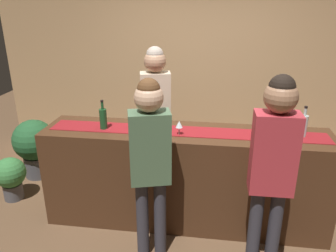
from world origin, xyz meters
The scene contains 14 objects.
ground_plane centered at (0.00, 0.00, 0.00)m, with size 10.00×10.00×0.00m, color brown.
back_wall centered at (0.00, 1.90, 1.45)m, with size 6.00×0.12×2.90m, color tan.
bar_counter centered at (0.00, 0.00, 0.52)m, with size 2.88×0.60×1.03m, color #472B19.
counter_runner_cloth centered at (0.00, 0.00, 1.03)m, with size 2.73×0.28×0.01m, color maroon.
wine_bottle_amber centered at (-0.36, -0.04, 1.14)m, with size 0.07×0.07×0.30m.
wine_bottle_green centered at (-0.83, -0.04, 1.14)m, with size 0.07×0.07×0.30m.
wine_bottle_clear centered at (1.11, 0.03, 1.14)m, with size 0.07×0.07×0.30m.
wine_glass_near_customer centered at (-0.06, -0.10, 1.14)m, with size 0.07×0.07×0.14m.
wine_glass_mid_counter centered at (-0.52, 0.00, 1.14)m, with size 0.07×0.07×0.14m.
bartender centered at (-0.41, 0.58, 1.11)m, with size 0.38×0.27×1.78m.
customer_sipping centered at (0.73, -0.66, 1.10)m, with size 0.34×0.25×1.77m.
customer_browsing centered at (-0.25, -0.58, 1.05)m, with size 0.38×0.28×1.69m.
potted_plant_tall centered at (-2.06, 0.69, 0.46)m, with size 0.54×0.54×0.79m.
potted_plant_small centered at (-2.07, 0.11, 0.31)m, with size 0.36×0.36×0.53m.
Camera 1 is at (0.25, -3.06, 2.26)m, focal length 35.65 mm.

